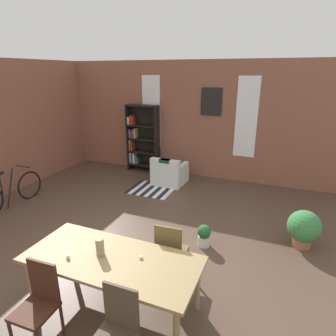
{
  "coord_description": "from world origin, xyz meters",
  "views": [
    {
      "loc": [
        2.27,
        -3.33,
        2.88
      ],
      "look_at": [
        0.26,
        1.58,
        1.08
      ],
      "focal_mm": 30.61,
      "sensor_mm": 36.0,
      "label": 1
    }
  ],
  "objects_px": {
    "bicycle_second": "(10,193)",
    "potted_plant_corner": "(304,228)",
    "dining_table": "(112,263)",
    "vase_on_table": "(100,247)",
    "dining_chair_near_right": "(116,331)",
    "dining_chair_near_left": "(39,302)",
    "dining_chair_far_right": "(171,251)",
    "potted_plant_by_shelf": "(204,235)",
    "bookshelf_tall": "(141,139)",
    "armchair_white": "(169,174)"
  },
  "relations": [
    {
      "from": "bicycle_second",
      "to": "potted_plant_corner",
      "type": "xyz_separation_m",
      "value": [
        5.95,
        0.77,
        0.02
      ]
    },
    {
      "from": "dining_table",
      "to": "vase_on_table",
      "type": "relative_size",
      "value": 9.55
    },
    {
      "from": "dining_chair_near_right",
      "to": "bicycle_second",
      "type": "distance_m",
      "value": 4.77
    },
    {
      "from": "potted_plant_corner",
      "to": "dining_chair_near_left",
      "type": "bearing_deg",
      "value": -131.82
    },
    {
      "from": "dining_chair_near_left",
      "to": "dining_chair_far_right",
      "type": "bearing_deg",
      "value": 54.9
    },
    {
      "from": "vase_on_table",
      "to": "dining_chair_far_right",
      "type": "distance_m",
      "value": 1.01
    },
    {
      "from": "dining_table",
      "to": "potted_plant_corner",
      "type": "relative_size",
      "value": 3.3
    },
    {
      "from": "dining_chair_far_right",
      "to": "bicycle_second",
      "type": "xyz_separation_m",
      "value": [
        -4.18,
        0.91,
        -0.18
      ]
    },
    {
      "from": "bicycle_second",
      "to": "potted_plant_by_shelf",
      "type": "relative_size",
      "value": 4.32
    },
    {
      "from": "bookshelf_tall",
      "to": "armchair_white",
      "type": "xyz_separation_m",
      "value": [
        1.18,
        -0.71,
        -0.7
      ]
    },
    {
      "from": "dining_chair_near_right",
      "to": "dining_chair_near_left",
      "type": "bearing_deg",
      "value": -180.0
    },
    {
      "from": "dining_chair_near_left",
      "to": "dining_chair_near_right",
      "type": "bearing_deg",
      "value": 0.0
    },
    {
      "from": "bicycle_second",
      "to": "potted_plant_corner",
      "type": "bearing_deg",
      "value": 7.4
    },
    {
      "from": "dining_table",
      "to": "dining_chair_near_left",
      "type": "relative_size",
      "value": 2.28
    },
    {
      "from": "dining_chair_far_right",
      "to": "dining_chair_near_right",
      "type": "bearing_deg",
      "value": -90.22
    },
    {
      "from": "dining_chair_near_right",
      "to": "armchair_white",
      "type": "height_order",
      "value": "dining_chair_near_right"
    },
    {
      "from": "dining_table",
      "to": "bookshelf_tall",
      "type": "height_order",
      "value": "bookshelf_tall"
    },
    {
      "from": "dining_chair_near_left",
      "to": "armchair_white",
      "type": "bearing_deg",
      "value": 95.32
    },
    {
      "from": "dining_chair_near_left",
      "to": "potted_plant_by_shelf",
      "type": "height_order",
      "value": "dining_chair_near_left"
    },
    {
      "from": "dining_chair_near_left",
      "to": "potted_plant_by_shelf",
      "type": "distance_m",
      "value": 2.73
    },
    {
      "from": "vase_on_table",
      "to": "dining_chair_far_right",
      "type": "relative_size",
      "value": 0.24
    },
    {
      "from": "dining_chair_near_left",
      "to": "bicycle_second",
      "type": "relative_size",
      "value": 0.55
    },
    {
      "from": "armchair_white",
      "to": "bookshelf_tall",
      "type": "bearing_deg",
      "value": 149.17
    },
    {
      "from": "vase_on_table",
      "to": "potted_plant_by_shelf",
      "type": "xyz_separation_m",
      "value": [
        0.85,
        1.74,
        -0.64
      ]
    },
    {
      "from": "dining_chair_far_right",
      "to": "dining_table",
      "type": "bearing_deg",
      "value": -125.14
    },
    {
      "from": "vase_on_table",
      "to": "dining_chair_far_right",
      "type": "xyz_separation_m",
      "value": [
        0.65,
        0.7,
        -0.34
      ]
    },
    {
      "from": "bookshelf_tall",
      "to": "bicycle_second",
      "type": "relative_size",
      "value": 1.15
    },
    {
      "from": "dining_table",
      "to": "bookshelf_tall",
      "type": "xyz_separation_m",
      "value": [
        -2.13,
        4.94,
        0.31
      ]
    },
    {
      "from": "dining_chair_near_left",
      "to": "bicycle_second",
      "type": "height_order",
      "value": "dining_chair_near_left"
    },
    {
      "from": "potted_plant_by_shelf",
      "to": "potted_plant_corner",
      "type": "height_order",
      "value": "potted_plant_corner"
    },
    {
      "from": "dining_chair_far_right",
      "to": "potted_plant_corner",
      "type": "height_order",
      "value": "dining_chair_far_right"
    },
    {
      "from": "vase_on_table",
      "to": "potted_plant_corner",
      "type": "xyz_separation_m",
      "value": [
        2.42,
        2.38,
        -0.49
      ]
    },
    {
      "from": "dining_table",
      "to": "potted_plant_corner",
      "type": "distance_m",
      "value": 3.3
    },
    {
      "from": "dining_chair_near_left",
      "to": "potted_plant_corner",
      "type": "xyz_separation_m",
      "value": [
        2.76,
        3.08,
        -0.16
      ]
    },
    {
      "from": "vase_on_table",
      "to": "dining_chair_near_right",
      "type": "height_order",
      "value": "vase_on_table"
    },
    {
      "from": "dining_chair_near_right",
      "to": "potted_plant_corner",
      "type": "height_order",
      "value": "dining_chair_near_right"
    },
    {
      "from": "dining_table",
      "to": "dining_chair_far_right",
      "type": "bearing_deg",
      "value": 54.86
    },
    {
      "from": "bookshelf_tall",
      "to": "armchair_white",
      "type": "relative_size",
      "value": 2.41
    },
    {
      "from": "vase_on_table",
      "to": "dining_chair_far_right",
      "type": "bearing_deg",
      "value": 47.15
    },
    {
      "from": "dining_table",
      "to": "potted_plant_by_shelf",
      "type": "relative_size",
      "value": 5.47
    },
    {
      "from": "dining_chair_near_right",
      "to": "potted_plant_by_shelf",
      "type": "bearing_deg",
      "value": 85.11
    },
    {
      "from": "bicycle_second",
      "to": "potted_plant_by_shelf",
      "type": "bearing_deg",
      "value": 1.75
    },
    {
      "from": "dining_chair_far_right",
      "to": "bicycle_second",
      "type": "height_order",
      "value": "dining_chair_far_right"
    },
    {
      "from": "dining_table",
      "to": "potted_plant_by_shelf",
      "type": "distance_m",
      "value": 1.93
    },
    {
      "from": "bookshelf_tall",
      "to": "potted_plant_by_shelf",
      "type": "relative_size",
      "value": 4.97
    },
    {
      "from": "dining_table",
      "to": "bicycle_second",
      "type": "bearing_deg",
      "value": 156.4
    },
    {
      "from": "dining_chair_near_left",
      "to": "vase_on_table",
      "type": "bearing_deg",
      "value": 64.46
    },
    {
      "from": "armchair_white",
      "to": "potted_plant_by_shelf",
      "type": "height_order",
      "value": "armchair_white"
    },
    {
      "from": "dining_table",
      "to": "armchair_white",
      "type": "xyz_separation_m",
      "value": [
        -0.95,
        4.23,
        -0.39
      ]
    },
    {
      "from": "dining_chair_far_right",
      "to": "vase_on_table",
      "type": "bearing_deg",
      "value": -132.85
    }
  ]
}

